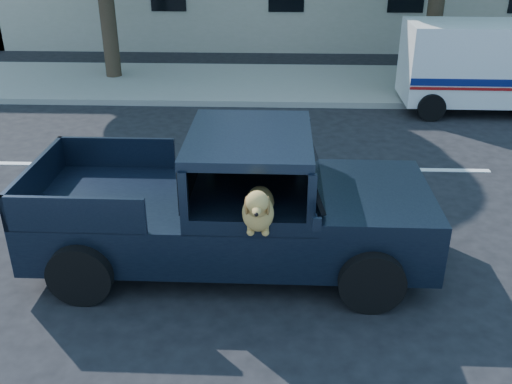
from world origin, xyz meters
TOP-DOWN VIEW (x-y plane):
  - ground at (0.00, 0.00)m, footprint 120.00×120.00m
  - far_sidewalk at (0.00, 9.20)m, footprint 60.00×4.00m
  - lane_stripes at (2.00, 3.40)m, footprint 21.60×0.14m
  - pickup_truck at (0.09, 0.12)m, footprint 5.25×2.68m
  - mail_truck at (5.64, 7.21)m, footprint 3.86×2.00m

SIDE VIEW (x-z plane):
  - ground at x=0.00m, z-range 0.00..0.00m
  - lane_stripes at x=2.00m, z-range 0.00..0.01m
  - far_sidewalk at x=0.00m, z-range 0.00..0.15m
  - pickup_truck at x=0.09m, z-range -0.30..1.57m
  - mail_truck at x=5.64m, z-range -0.13..1.97m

